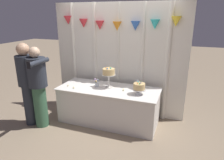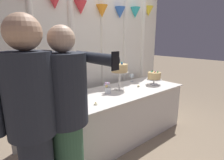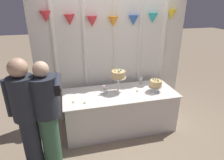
{
  "view_description": "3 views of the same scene",
  "coord_description": "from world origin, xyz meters",
  "px_view_note": "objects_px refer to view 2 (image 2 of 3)",
  "views": [
    {
      "loc": [
        1.39,
        -3.47,
        2.15
      ],
      "look_at": [
        0.05,
        0.17,
        0.9
      ],
      "focal_mm": 32.59,
      "sensor_mm": 36.0,
      "label": 1
    },
    {
      "loc": [
        -1.77,
        -1.74,
        1.5
      ],
      "look_at": [
        -0.14,
        0.19,
        0.9
      ],
      "focal_mm": 28.02,
      "sensor_mm": 36.0,
      "label": 2
    },
    {
      "loc": [
        -0.9,
        -2.91,
        2.29
      ],
      "look_at": [
        -0.15,
        0.12,
        0.99
      ],
      "focal_mm": 31.12,
      "sensor_mm": 36.0,
      "label": 3
    }
  ],
  "objects_px": {
    "tealight_far_left": "(80,106)",
    "tealight_near_left": "(96,104)",
    "guest_man_pink_jacket": "(33,123)",
    "guest_man_dark_suit": "(67,118)",
    "tealight_near_right": "(138,86)",
    "wine_glass": "(132,76)",
    "cake_display_nearright": "(154,76)",
    "cake_table": "(123,113)",
    "cake_display_nearleft": "(120,69)",
    "flower_vase": "(107,88)"
  },
  "relations": [
    {
      "from": "tealight_far_left",
      "to": "tealight_near_right",
      "type": "relative_size",
      "value": 0.91
    },
    {
      "from": "cake_table",
      "to": "cake_display_nearleft",
      "type": "xyz_separation_m",
      "value": [
        -0.02,
        0.06,
        0.68
      ]
    },
    {
      "from": "wine_glass",
      "to": "tealight_far_left",
      "type": "xyz_separation_m",
      "value": [
        -1.35,
        -0.46,
        -0.09
      ]
    },
    {
      "from": "wine_glass",
      "to": "tealight_near_right",
      "type": "distance_m",
      "value": 0.39
    },
    {
      "from": "tealight_far_left",
      "to": "guest_man_pink_jacket",
      "type": "bearing_deg",
      "value": -144.27
    },
    {
      "from": "guest_man_pink_jacket",
      "to": "cake_display_nearright",
      "type": "bearing_deg",
      "value": 13.93
    },
    {
      "from": "cake_display_nearleft",
      "to": "flower_vase",
      "type": "bearing_deg",
      "value": -174.19
    },
    {
      "from": "flower_vase",
      "to": "tealight_near_right",
      "type": "xyz_separation_m",
      "value": [
        0.59,
        -0.06,
        -0.07
      ]
    },
    {
      "from": "flower_vase",
      "to": "cake_display_nearright",
      "type": "bearing_deg",
      "value": -7.74
    },
    {
      "from": "cake_display_nearleft",
      "to": "cake_display_nearright",
      "type": "xyz_separation_m",
      "value": [
        0.66,
        -0.15,
        -0.17
      ]
    },
    {
      "from": "wine_glass",
      "to": "guest_man_dark_suit",
      "type": "height_order",
      "value": "guest_man_dark_suit"
    },
    {
      "from": "cake_table",
      "to": "wine_glass",
      "type": "relative_size",
      "value": 14.45
    },
    {
      "from": "tealight_near_left",
      "to": "guest_man_dark_suit",
      "type": "height_order",
      "value": "guest_man_dark_suit"
    },
    {
      "from": "tealight_near_right",
      "to": "guest_man_dark_suit",
      "type": "bearing_deg",
      "value": -158.95
    },
    {
      "from": "cake_display_nearleft",
      "to": "tealight_near_left",
      "type": "bearing_deg",
      "value": -155.74
    },
    {
      "from": "tealight_far_left",
      "to": "tealight_near_right",
      "type": "height_order",
      "value": "tealight_near_right"
    },
    {
      "from": "tealight_near_left",
      "to": "cake_table",
      "type": "bearing_deg",
      "value": 19.18
    },
    {
      "from": "guest_man_pink_jacket",
      "to": "flower_vase",
      "type": "bearing_deg",
      "value": 28.53
    },
    {
      "from": "cake_display_nearright",
      "to": "guest_man_dark_suit",
      "type": "distance_m",
      "value": 1.92
    },
    {
      "from": "cake_display_nearleft",
      "to": "tealight_near_left",
      "type": "relative_size",
      "value": 9.82
    },
    {
      "from": "tealight_far_left",
      "to": "tealight_near_right",
      "type": "bearing_deg",
      "value": 6.69
    },
    {
      "from": "guest_man_dark_suit",
      "to": "tealight_far_left",
      "type": "bearing_deg",
      "value": 50.68
    },
    {
      "from": "cake_display_nearleft",
      "to": "tealight_far_left",
      "type": "xyz_separation_m",
      "value": [
        -0.82,
        -0.22,
        -0.3
      ]
    },
    {
      "from": "cake_display_nearleft",
      "to": "guest_man_pink_jacket",
      "type": "height_order",
      "value": "guest_man_pink_jacket"
    },
    {
      "from": "guest_man_pink_jacket",
      "to": "guest_man_dark_suit",
      "type": "distance_m",
      "value": 0.26
    },
    {
      "from": "cake_display_nearright",
      "to": "guest_man_dark_suit",
      "type": "xyz_separation_m",
      "value": [
        -1.85,
        -0.52,
        -0.01
      ]
    },
    {
      "from": "flower_vase",
      "to": "guest_man_dark_suit",
      "type": "height_order",
      "value": "guest_man_dark_suit"
    },
    {
      "from": "cake_display_nearleft",
      "to": "guest_man_pink_jacket",
      "type": "bearing_deg",
      "value": -155.05
    },
    {
      "from": "cake_display_nearright",
      "to": "tealight_far_left",
      "type": "bearing_deg",
      "value": -177.21
    },
    {
      "from": "cake_display_nearleft",
      "to": "tealight_near_left",
      "type": "xyz_separation_m",
      "value": [
        -0.64,
        -0.29,
        -0.3
      ]
    },
    {
      "from": "cake_display_nearleft",
      "to": "guest_man_dark_suit",
      "type": "bearing_deg",
      "value": -150.45
    },
    {
      "from": "tealight_far_left",
      "to": "guest_man_pink_jacket",
      "type": "distance_m",
      "value": 0.79
    },
    {
      "from": "wine_glass",
      "to": "guest_man_dark_suit",
      "type": "xyz_separation_m",
      "value": [
        -1.72,
        -0.91,
        0.03
      ]
    },
    {
      "from": "guest_man_dark_suit",
      "to": "flower_vase",
      "type": "bearing_deg",
      "value": 34.77
    },
    {
      "from": "tealight_near_left",
      "to": "guest_man_pink_jacket",
      "type": "distance_m",
      "value": 0.91
    },
    {
      "from": "wine_glass",
      "to": "tealight_near_left",
      "type": "bearing_deg",
      "value": -155.69
    },
    {
      "from": "tealight_near_left",
      "to": "guest_man_pink_jacket",
      "type": "height_order",
      "value": "guest_man_pink_jacket"
    },
    {
      "from": "cake_table",
      "to": "flower_vase",
      "type": "distance_m",
      "value": 0.52
    },
    {
      "from": "tealight_far_left",
      "to": "cake_display_nearright",
      "type": "bearing_deg",
      "value": 2.79
    },
    {
      "from": "cake_display_nearright",
      "to": "flower_vase",
      "type": "distance_m",
      "value": 0.93
    },
    {
      "from": "guest_man_dark_suit",
      "to": "tealight_near_right",
      "type": "bearing_deg",
      "value": 21.05
    },
    {
      "from": "tealight_far_left",
      "to": "tealight_near_left",
      "type": "relative_size",
      "value": 0.85
    },
    {
      "from": "wine_glass",
      "to": "guest_man_dark_suit",
      "type": "bearing_deg",
      "value": -151.99
    },
    {
      "from": "tealight_near_right",
      "to": "cake_display_nearright",
      "type": "bearing_deg",
      "value": -11.28
    },
    {
      "from": "wine_glass",
      "to": "tealight_far_left",
      "type": "distance_m",
      "value": 1.43
    },
    {
      "from": "flower_vase",
      "to": "tealight_near_right",
      "type": "bearing_deg",
      "value": -5.81
    },
    {
      "from": "cake_table",
      "to": "guest_man_pink_jacket",
      "type": "bearing_deg",
      "value": -157.28
    },
    {
      "from": "tealight_near_right",
      "to": "guest_man_pink_jacket",
      "type": "xyz_separation_m",
      "value": [
        -1.79,
        -0.59,
        0.16
      ]
    },
    {
      "from": "tealight_near_right",
      "to": "guest_man_dark_suit",
      "type": "relative_size",
      "value": 0.03
    },
    {
      "from": "wine_glass",
      "to": "guest_man_pink_jacket",
      "type": "height_order",
      "value": "guest_man_pink_jacket"
    }
  ]
}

